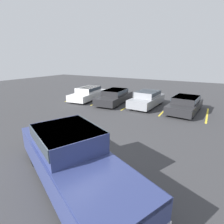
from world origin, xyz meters
TOP-DOWN VIEW (x-y plane):
  - ground_plane at (0.00, 0.00)m, footprint 60.00×60.00m
  - stall_stripe_a at (-7.90, 9.67)m, footprint 0.12×4.00m
  - stall_stripe_b at (-4.92, 9.67)m, footprint 0.12×4.00m
  - stall_stripe_c at (-1.93, 9.67)m, footprint 0.12×4.00m
  - stall_stripe_d at (1.05, 9.67)m, footprint 0.12×4.00m
  - stall_stripe_e at (4.04, 9.67)m, footprint 0.12×4.00m
  - pickup_truck at (0.52, -0.56)m, footprint 6.29×4.28m
  - parked_sedan_a at (-6.54, 9.54)m, footprint 2.23×4.75m
  - parked_sedan_b at (-3.52, 9.55)m, footprint 2.15×4.82m
  - parked_sedan_c at (-0.59, 9.90)m, footprint 1.99×4.36m
  - parked_sedan_d at (2.47, 9.77)m, footprint 2.23×4.50m
  - traffic_cone at (-3.44, 2.00)m, footprint 0.43×0.43m
  - wheel_stop_curb at (-2.51, 12.40)m, footprint 1.74×0.20m

SIDE VIEW (x-z plane):
  - ground_plane at x=0.00m, z-range 0.00..0.00m
  - stall_stripe_a at x=-7.90m, z-range 0.00..0.01m
  - stall_stripe_b at x=-4.92m, z-range 0.00..0.01m
  - stall_stripe_c at x=-1.93m, z-range 0.00..0.01m
  - stall_stripe_d at x=1.05m, z-range 0.00..0.01m
  - stall_stripe_e at x=4.04m, z-range 0.00..0.01m
  - wheel_stop_curb at x=-2.51m, z-range 0.00..0.14m
  - traffic_cone at x=-3.44m, z-range -0.02..0.65m
  - parked_sedan_d at x=2.47m, z-range 0.04..1.22m
  - parked_sedan_a at x=-6.54m, z-range 0.04..1.28m
  - parked_sedan_b at x=-3.52m, z-range 0.04..1.28m
  - parked_sedan_c at x=-0.59m, z-range 0.04..1.34m
  - pickup_truck at x=0.52m, z-range -0.01..1.79m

